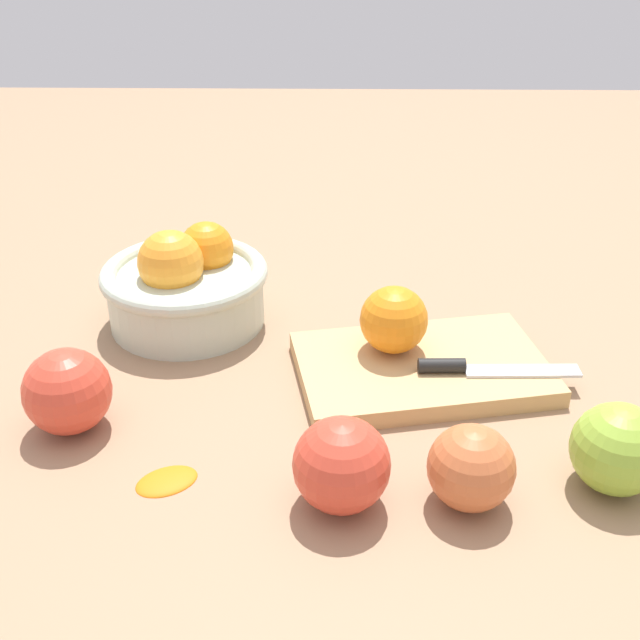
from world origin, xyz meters
name	(u,v)px	position (x,y,z in m)	size (l,w,h in m)	color
ground_plane	(340,386)	(0.00, 0.00, 0.00)	(2.40, 2.40, 0.00)	#997556
bowl	(186,284)	(-0.17, 0.13, 0.04)	(0.18, 0.18, 0.11)	beige
cutting_board	(422,368)	(0.08, 0.02, 0.01)	(0.24, 0.15, 0.02)	tan
orange_on_board	(394,320)	(0.05, 0.04, 0.05)	(0.07, 0.07, 0.07)	orange
knife	(476,368)	(0.13, 0.00, 0.02)	(0.16, 0.02, 0.01)	silver
apple_front_right	(618,449)	(0.22, -0.14, 0.04)	(0.08, 0.08, 0.08)	#8EB738
apple_front_right_2	(471,467)	(0.10, -0.16, 0.03)	(0.07, 0.07, 0.07)	#CC6638
apple_front_left	(67,391)	(-0.24, -0.07, 0.04)	(0.08, 0.08, 0.08)	#D6422D
apple_front_center	(338,465)	(0.00, -0.16, 0.04)	(0.08, 0.08, 0.08)	#D6422D
citrus_peel	(166,478)	(-0.14, -0.14, 0.00)	(0.05, 0.04, 0.01)	orange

